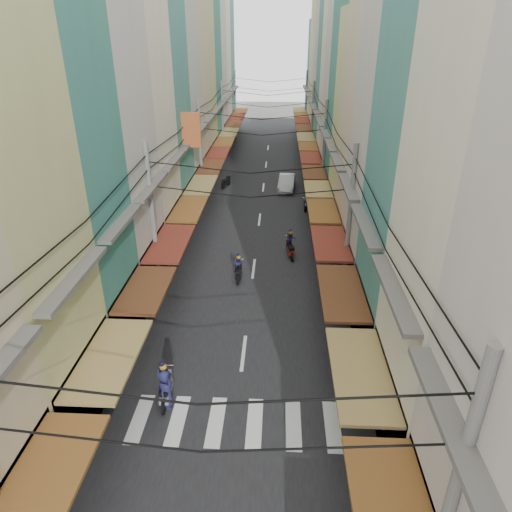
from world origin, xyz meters
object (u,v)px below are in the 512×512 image
(white_car, at_px, (286,190))
(traffic_sign, at_px, (372,283))
(bicycle, at_px, (410,343))
(market_umbrella, at_px, (414,318))

(white_car, relative_size, traffic_sign, 1.55)
(white_car, relative_size, bicycle, 2.76)
(bicycle, bearing_deg, traffic_sign, 45.91)
(market_umbrella, bearing_deg, bicycle, 69.69)
(white_car, xyz_separation_m, market_umbrella, (5.09, -23.20, 1.91))
(white_car, bearing_deg, bicycle, -72.07)
(white_car, relative_size, market_umbrella, 2.12)
(bicycle, xyz_separation_m, market_umbrella, (-0.30, -0.81, 1.91))
(market_umbrella, xyz_separation_m, traffic_sign, (-1.35, 2.45, 0.26))
(bicycle, relative_size, market_umbrella, 0.77)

